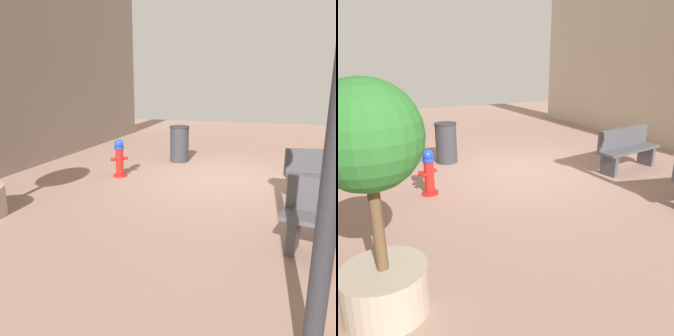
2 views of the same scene
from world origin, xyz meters
The scene contains 4 objects.
ground_plane centered at (0.00, 0.00, 0.00)m, with size 23.40×23.40×0.00m, color #9E7A6B.
fire_hydrant centered at (2.21, 0.47, 0.43)m, with size 0.36×0.36×0.86m.
bench_near centered at (-2.21, 0.90, 0.50)m, with size 1.77×0.73×0.95m.
trash_bin centered at (1.32, -1.44, 0.49)m, with size 0.53×0.53×0.97m.
Camera 1 is at (-1.10, 7.24, 2.09)m, focal length 35.78 mm.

